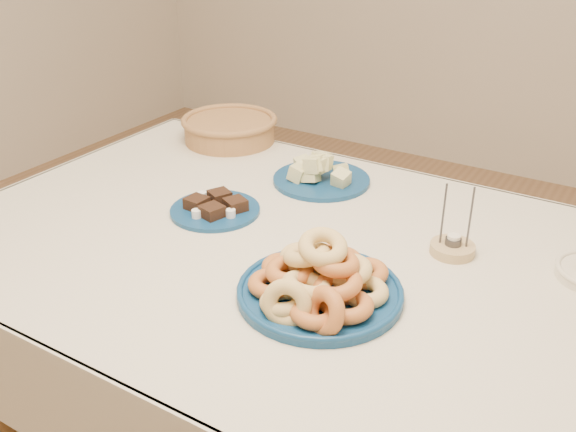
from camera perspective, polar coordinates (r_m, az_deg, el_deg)
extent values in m
cylinder|color=brown|center=(2.31, -8.98, -2.36)|extent=(0.06, 0.06, 0.72)
cube|color=beige|center=(1.47, 1.02, -3.06)|extent=(1.70, 1.10, 0.02)
cube|color=beige|center=(1.97, 9.18, 0.54)|extent=(1.70, 0.01, 0.28)
cube|color=beige|center=(2.05, -19.88, 0.24)|extent=(0.01, 1.10, 0.28)
cylinder|color=navy|center=(1.29, 2.85, -6.86)|extent=(0.36, 0.36, 0.02)
torus|color=navy|center=(1.29, 2.86, -6.54)|extent=(0.36, 0.36, 0.01)
torus|color=tan|center=(1.26, 6.78, -6.65)|extent=(0.12, 0.12, 0.04)
torus|color=#A25324|center=(1.32, 6.84, -5.08)|extent=(0.14, 0.14, 0.04)
torus|color=#A25324|center=(1.36, 4.67, -4.01)|extent=(0.13, 0.13, 0.04)
torus|color=tan|center=(1.36, 1.92, -3.88)|extent=(0.10, 0.10, 0.04)
torus|color=#A25324|center=(1.33, -0.30, -4.66)|extent=(0.13, 0.12, 0.04)
torus|color=#A25324|center=(1.28, -1.43, -6.04)|extent=(0.13, 0.13, 0.03)
torus|color=tan|center=(1.23, -0.32, -7.57)|extent=(0.10, 0.10, 0.04)
torus|color=#A25324|center=(1.20, 2.37, -8.51)|extent=(0.11, 0.11, 0.04)
torus|color=#A25324|center=(1.22, 5.40, -8.05)|extent=(0.13, 0.12, 0.04)
torus|color=tan|center=(1.27, 5.36, -4.83)|extent=(0.14, 0.14, 0.04)
torus|color=#A25324|center=(1.31, 4.07, -3.63)|extent=(0.10, 0.10, 0.05)
torus|color=tan|center=(1.31, 1.35, -3.63)|extent=(0.10, 0.10, 0.03)
torus|color=#A25324|center=(1.26, 0.13, -4.92)|extent=(0.11, 0.11, 0.03)
torus|color=tan|center=(1.22, 1.65, -6.20)|extent=(0.13, 0.13, 0.05)
torus|color=#A25324|center=(1.22, 4.45, -6.11)|extent=(0.13, 0.13, 0.05)
torus|color=#A25324|center=(1.24, 4.20, -4.07)|extent=(0.14, 0.14, 0.04)
torus|color=tan|center=(1.26, 1.69, -3.43)|extent=(0.13, 0.13, 0.06)
torus|color=tan|center=(1.23, 3.13, -2.76)|extent=(0.14, 0.14, 0.06)
torus|color=tan|center=(1.19, -0.10, -7.82)|extent=(0.11, 0.08, 0.10)
torus|color=#A25324|center=(1.18, 3.19, -8.49)|extent=(0.11, 0.09, 0.10)
cylinder|color=navy|center=(1.79, 2.98, 3.22)|extent=(0.34, 0.34, 0.01)
cube|color=#CECE82|center=(1.77, 2.89, 4.99)|extent=(0.06, 0.07, 0.05)
cube|color=#CECE82|center=(1.74, 2.27, 4.59)|extent=(0.05, 0.04, 0.05)
cube|color=#CECE82|center=(1.82, 1.37, 4.55)|extent=(0.06, 0.06, 0.05)
cube|color=#CECE82|center=(1.76, 0.87, 3.81)|extent=(0.05, 0.04, 0.05)
cube|color=#CECE82|center=(1.76, 3.10, 4.86)|extent=(0.05, 0.05, 0.05)
cube|color=#CECE82|center=(1.77, 2.92, 5.03)|extent=(0.04, 0.05, 0.05)
cube|color=#CECE82|center=(1.77, 4.76, 3.89)|extent=(0.07, 0.06, 0.06)
cube|color=#CECE82|center=(1.73, 4.74, 3.35)|extent=(0.05, 0.06, 0.06)
cube|color=#CECE82|center=(1.76, 2.06, 3.72)|extent=(0.05, 0.05, 0.06)
cube|color=#CECE82|center=(1.76, 2.89, 4.77)|extent=(0.06, 0.06, 0.05)
cube|color=#CECE82|center=(1.75, 2.59, 4.66)|extent=(0.06, 0.06, 0.06)
cube|color=#CECE82|center=(1.75, 2.96, 4.73)|extent=(0.05, 0.05, 0.05)
cylinder|color=navy|center=(1.63, -6.49, 0.51)|extent=(0.25, 0.25, 0.01)
cube|color=black|center=(1.63, -8.11, 1.16)|extent=(0.05, 0.05, 0.03)
cube|color=black|center=(1.58, -6.76, 0.42)|extent=(0.06, 0.06, 0.03)
cube|color=black|center=(1.66, -6.09, 1.74)|extent=(0.07, 0.07, 0.03)
cube|color=black|center=(1.61, -4.70, 1.03)|extent=(0.07, 0.07, 0.03)
cylinder|color=white|center=(1.68, -7.62, 1.81)|extent=(0.03, 0.03, 0.02)
cylinder|color=white|center=(1.58, -8.14, 0.21)|extent=(0.03, 0.03, 0.02)
cylinder|color=white|center=(1.58, -5.12, 0.25)|extent=(0.03, 0.03, 0.02)
cylinder|color=brown|center=(2.09, -5.21, 7.56)|extent=(0.31, 0.31, 0.07)
torus|color=brown|center=(2.08, -5.25, 8.51)|extent=(0.33, 0.33, 0.02)
cylinder|color=tan|center=(1.48, 14.40, -2.84)|extent=(0.12, 0.12, 0.02)
cylinder|color=#424248|center=(1.47, 14.48, -2.20)|extent=(0.04, 0.04, 0.02)
cylinder|color=white|center=(1.47, 14.53, -1.80)|extent=(0.03, 0.03, 0.01)
cylinder|color=#424248|center=(1.45, 13.64, 0.19)|extent=(0.01, 0.01, 0.14)
cylinder|color=#424248|center=(1.44, 15.90, -0.13)|extent=(0.01, 0.01, 0.14)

